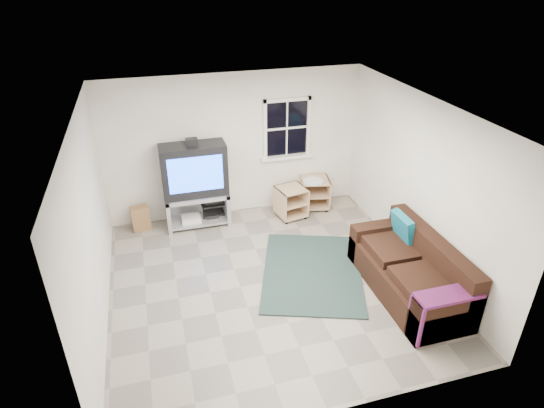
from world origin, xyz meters
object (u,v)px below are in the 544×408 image
object	(u,v)px
side_table_right	(314,190)
tv_unit	(195,179)
side_table_left	(290,200)
av_rack	(214,198)
sofa	(411,272)

from	to	relation	value
side_table_right	tv_unit	bearing A→B (deg)	-179.00
side_table_left	side_table_right	xyz separation A→B (m)	(0.55, 0.22, 0.03)
av_rack	sofa	bearing A→B (deg)	-50.73
side_table_right	av_rack	bearing A→B (deg)	178.20
av_rack	side_table_left	size ratio (longest dim) A/B	1.68
av_rack	side_table_left	xyz separation A→B (m)	(1.36, -0.28, -0.12)
tv_unit	sofa	bearing A→B (deg)	-46.04
tv_unit	side_table_right	distance (m)	2.30
side_table_left	side_table_right	bearing A→B (deg)	21.65
av_rack	sofa	distance (m)	3.68
side_table_right	sofa	size ratio (longest dim) A/B	0.30
side_table_left	side_table_right	size ratio (longest dim) A/B	0.93
tv_unit	sofa	xyz separation A→B (m)	(2.65, -2.75, -0.56)
tv_unit	side_table_left	size ratio (longest dim) A/B	2.79
tv_unit	av_rack	size ratio (longest dim) A/B	1.66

